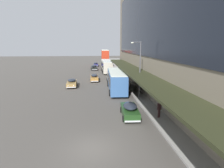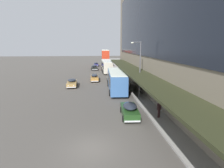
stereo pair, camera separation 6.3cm
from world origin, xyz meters
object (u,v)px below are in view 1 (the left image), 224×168
Objects in this scene: transit_bus_kerbside_far at (105,58)px; vw_van at (111,76)px; transit_bus_kerbside_front at (116,80)px; transit_bus_kerbside_rear at (106,66)px; sedan_lead_mid at (94,67)px; sedan_second_mid at (94,77)px; sedan_second_near at (130,110)px; sedan_trailing_mid at (72,83)px; sedan_oncoming_rear at (96,64)px; street_lamp at (139,66)px; pedestrian_at_kerb at (159,108)px.

transit_bus_kerbside_far is 2.46× the size of vw_van.
transit_bus_kerbside_front is 21.36m from transit_bus_kerbside_rear.
sedan_lead_mid is (-3.99, -8.54, -2.46)m from transit_bus_kerbside_far.
transit_bus_kerbside_rear is 2.25× the size of sedan_second_mid.
transit_bus_kerbside_front is at bearing -68.06° from sedan_second_mid.
sedan_second_near is 20.61m from sedan_second_mid.
transit_bus_kerbside_front is 2.29× the size of sedan_trailing_mid.
transit_bus_kerbside_rear is 32.54m from sedan_second_near.
sedan_oncoming_rear is 1.09× the size of sedan_trailing_mid.
vw_van is (3.61, -1.14, 0.34)m from sedan_second_mid.
transit_bus_kerbside_far is 46.42m from sedan_second_near.
sedan_second_near is 0.85× the size of sedan_lead_mid.
street_lamp reaches higher than sedan_second_near.
street_lamp is (2.74, -25.96, 2.77)m from transit_bus_kerbside_rear.
vw_van is (7.84, 4.05, 0.36)m from sedan_trailing_mid.
pedestrian_at_kerb is (10.88, -15.90, 0.44)m from sedan_trailing_mid.
transit_bus_kerbside_front is 0.92× the size of transit_bus_kerbside_rear.
transit_bus_kerbside_far reaches higher than transit_bus_kerbside_front.
transit_bus_kerbside_far is 32.42m from sedan_trailing_mid.
transit_bus_kerbside_rear reaches higher than transit_bus_kerbside_front.
transit_bus_kerbside_far is at bearing 81.33° from sedan_second_mid.
pedestrian_at_kerb reaches higher than sedan_second_mid.
sedan_trailing_mid is (-7.77, -17.42, -1.20)m from transit_bus_kerbside_rear.
street_lamp is at bearing -60.50° from transit_bus_kerbside_front.
vw_van reaches higher than sedan_lead_mid.
transit_bus_kerbside_front reaches higher than pedestrian_at_kerb.
transit_bus_kerbside_rear is at bearing 95.33° from pedestrian_at_kerb.
street_lamp reaches higher than transit_bus_kerbside_front.
sedan_trailing_mid is at bearing -100.52° from sedan_lead_mid.
transit_bus_kerbside_far is 47.29m from pedestrian_at_kerb.
sedan_second_near reaches higher than sedan_oncoming_rear.
transit_bus_kerbside_rear reaches higher than sedan_lead_mid.
transit_bus_kerbside_rear is 2.55× the size of sedan_second_near.
sedan_trailing_mid is 8.83m from vw_van.
transit_bus_kerbside_rear is at bearing 65.97° from sedan_trailing_mid.
transit_bus_kerbside_far is at bearing 64.94° from sedan_lead_mid.
transit_bus_kerbside_front is at bearing -82.12° from sedan_lead_mid.
transit_bus_kerbside_front is 35.22m from transit_bus_kerbside_far.
sedan_oncoming_rear is 48.90m from pedestrian_at_kerb.
pedestrian_at_kerb is at bearing -84.67° from transit_bus_kerbside_rear.
sedan_lead_mid is at bearing 99.78° from pedestrian_at_kerb.
sedan_second_near is 17.05m from sedan_trailing_mid.
transit_bus_kerbside_far is 6.09× the size of pedestrian_at_kerb.
sedan_second_near is at bearing -79.67° from sedan_second_mid.
sedan_oncoming_rear is at bearing 97.03° from pedestrian_at_kerb.
sedan_oncoming_rear reaches higher than sedan_trailing_mid.
transit_bus_kerbside_far is 39.89m from street_lamp.
transit_bus_kerbside_front is 36.70m from sedan_oncoming_rear.
sedan_second_mid reaches higher than sedan_trailing_mid.
transit_bus_kerbside_front is at bearing -90.50° from transit_bus_kerbside_far.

